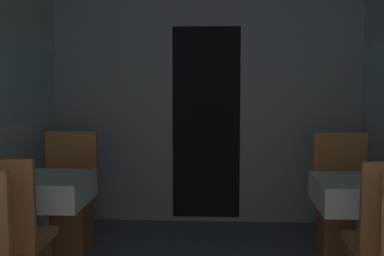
% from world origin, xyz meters
% --- Properties ---
extents(bulkhead_far, '(2.92, 0.09, 2.27)m').
position_xyz_m(bulkhead_far, '(0.00, 4.16, 1.13)').
color(bulkhead_far, gray).
rests_on(bulkhead_far, ground_plane).
extents(dining_table_left_1, '(0.63, 0.63, 0.71)m').
position_xyz_m(dining_table_left_1, '(-1.09, 2.63, 0.59)').
color(dining_table_left_1, '#4C4C51').
rests_on(dining_table_left_1, ground_plane).
extents(chair_left_far_1, '(0.43, 0.43, 0.95)m').
position_xyz_m(chair_left_far_1, '(-1.09, 3.20, 0.29)').
color(chair_left_far_1, '#9C5B31').
rests_on(chair_left_far_1, ground_plane).
extents(dining_table_right_1, '(0.63, 0.63, 0.71)m').
position_xyz_m(dining_table_right_1, '(1.09, 2.63, 0.59)').
color(dining_table_right_1, '#4C4C51').
rests_on(dining_table_right_1, ground_plane).
extents(chair_right_far_1, '(0.43, 0.43, 0.95)m').
position_xyz_m(chair_right_far_1, '(1.09, 3.20, 0.29)').
color(chair_right_far_1, '#9C5B31').
rests_on(chair_right_far_1, ground_plane).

